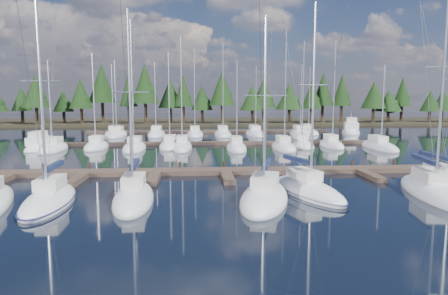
{
  "coord_description": "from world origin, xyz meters",
  "views": [
    {
      "loc": [
        -2.61,
        -16.68,
        6.66
      ],
      "look_at": [
        0.2,
        22.0,
        1.8
      ],
      "focal_mm": 32.0,
      "sensor_mm": 36.0,
      "label": 1
    }
  ],
  "objects": [
    {
      "name": "front_sailboat_6",
      "position": [
        15.65,
        10.7,
        0.3
      ],
      "size": [
        2.66,
        8.98,
        14.42
      ],
      "color": "white",
      "rests_on": "ground"
    },
    {
      "name": "back_docks",
      "position": [
        0.0,
        49.58,
        0.2
      ],
      "size": [
        50.0,
        21.8,
        0.4
      ],
      "color": "#4B3A2F",
      "rests_on": "ground"
    },
    {
      "name": "front_sailboat_4",
      "position": [
        5.09,
        9.89,
        0.29
      ],
      "size": [
        4.96,
        8.83,
        13.61
      ],
      "color": "white",
      "rests_on": "ground"
    },
    {
      "name": "motor_yacht_right",
      "position": [
        26.8,
        56.56,
        0.53
      ],
      "size": [
        6.12,
        10.26,
        4.87
      ],
      "color": "white",
      "rests_on": "ground"
    },
    {
      "name": "main_dock",
      "position": [
        0.0,
        17.36,
        0.2
      ],
      "size": [
        44.0,
        6.13,
        0.9
      ],
      "color": "#4B3A2F",
      "rests_on": "ground"
    },
    {
      "name": "tree_line",
      "position": [
        -2.5,
        80.18,
        7.47
      ],
      "size": [
        185.3,
        12.03,
        14.24
      ],
      "color": "black",
      "rests_on": "far_shore"
    },
    {
      "name": "front_sailboat_1",
      "position": [
        -11.73,
        8.33,
        0.29
      ],
      "size": [
        2.96,
        8.17,
        13.9
      ],
      "color": "white",
      "rests_on": "ground"
    },
    {
      "name": "far_shore",
      "position": [
        0.0,
        90.0,
        0.3
      ],
      "size": [
        220.0,
        30.0,
        0.6
      ],
      "primitive_type": "cube",
      "color": "#2D2719",
      "rests_on": "ground"
    },
    {
      "name": "front_sailboat_2",
      "position": [
        -6.58,
        8.63,
        0.29
      ],
      "size": [
        2.92,
        8.07,
        12.71
      ],
      "color": "white",
      "rests_on": "ground"
    },
    {
      "name": "motor_yacht_left",
      "position": [
        -22.81,
        36.44,
        0.44
      ],
      "size": [
        2.75,
        7.82,
        3.87
      ],
      "color": "white",
      "rests_on": "ground"
    },
    {
      "name": "front_sailboat_5",
      "position": [
        13.56,
        8.94,
        0.3
      ],
      "size": [
        4.18,
        9.88,
        15.7
      ],
      "color": "white",
      "rests_on": "ground"
    },
    {
      "name": "ground",
      "position": [
        0.0,
        30.0,
        0.0
      ],
      "size": [
        260.0,
        260.0,
        0.0
      ],
      "primitive_type": "plane",
      "color": "black",
      "rests_on": "ground"
    },
    {
      "name": "back_sailboat_rows",
      "position": [
        0.44,
        45.09,
        0.27
      ],
      "size": [
        44.63,
        32.96,
        16.96
      ],
      "color": "white",
      "rests_on": "ground"
    },
    {
      "name": "front_sailboat_3",
      "position": [
        1.8,
        8.12,
        0.28
      ],
      "size": [
        5.1,
        8.98,
        12.34
      ],
      "color": "white",
      "rests_on": "ground"
    }
  ]
}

